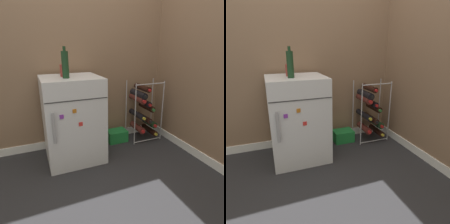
# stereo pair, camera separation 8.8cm
# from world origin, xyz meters

# --- Properties ---
(ground_plane) EXTENTS (14.00, 14.00, 0.00)m
(ground_plane) POSITION_xyz_m (0.00, 0.00, 0.00)
(ground_plane) COLOR #28282B
(wall_back) EXTENTS (6.95, 0.07, 2.50)m
(wall_back) POSITION_xyz_m (0.00, 0.60, 1.24)
(wall_back) COLOR #84664C
(wall_back) RESTS_ON ground_plane
(mini_fridge) EXTENTS (0.57, 0.56, 0.88)m
(mini_fridge) POSITION_xyz_m (-0.25, 0.25, 0.44)
(mini_fridge) COLOR silver
(mini_fridge) RESTS_ON ground_plane
(wine_rack) EXTENTS (0.40, 0.33, 0.76)m
(wine_rack) POSITION_xyz_m (0.66, 0.37, 0.39)
(wine_rack) COLOR #B2B2B7
(wine_rack) RESTS_ON ground_plane
(soda_box) EXTENTS (0.25, 0.18, 0.14)m
(soda_box) POSITION_xyz_m (0.33, 0.43, 0.07)
(soda_box) COLOR #1E7F38
(soda_box) RESTS_ON ground_plane
(fridge_top_cup) EXTENTS (0.07, 0.07, 0.11)m
(fridge_top_cup) POSITION_xyz_m (-0.30, 0.29, 0.93)
(fridge_top_cup) COLOR maroon
(fridge_top_cup) RESTS_ON mini_fridge
(fridge_top_bottle) EXTENTS (0.06, 0.06, 0.28)m
(fridge_top_bottle) POSITION_xyz_m (-0.30, 0.17, 1.00)
(fridge_top_bottle) COLOR #19381E
(fridge_top_bottle) RESTS_ON mini_fridge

